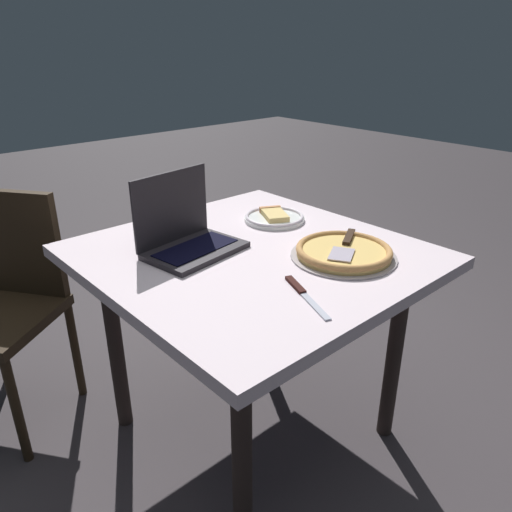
% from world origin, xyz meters
% --- Properties ---
extents(ground_plane, '(12.00, 12.00, 0.00)m').
position_xyz_m(ground_plane, '(0.00, 0.00, 0.00)').
color(ground_plane, '#3A3437').
extents(dining_table, '(1.00, 1.04, 0.75)m').
position_xyz_m(dining_table, '(0.00, 0.00, 0.66)').
color(dining_table, silver).
rests_on(dining_table, ground_plane).
extents(laptop, '(0.34, 0.26, 0.25)m').
position_xyz_m(laptop, '(0.16, -0.15, 0.81)').
color(laptop, black).
rests_on(laptop, dining_table).
extents(pizza_plate, '(0.23, 0.23, 0.04)m').
position_xyz_m(pizza_plate, '(-0.26, -0.17, 0.77)').
color(pizza_plate, silver).
rests_on(pizza_plate, dining_table).
extents(pizza_tray, '(0.34, 0.34, 0.04)m').
position_xyz_m(pizza_tray, '(-0.18, 0.23, 0.77)').
color(pizza_tray, '#A2989A').
rests_on(pizza_tray, dining_table).
extents(table_knife, '(0.11, 0.24, 0.01)m').
position_xyz_m(table_knife, '(0.10, 0.32, 0.76)').
color(table_knife, '#B7BACB').
rests_on(table_knife, dining_table).
extents(chair_near, '(0.57, 0.57, 0.89)m').
position_xyz_m(chair_near, '(0.61, -0.73, 0.51)').
color(chair_near, black).
rests_on(chair_near, ground_plane).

